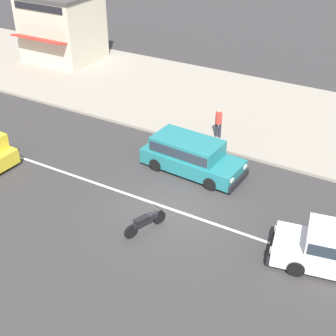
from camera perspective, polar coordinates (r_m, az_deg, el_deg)
The scene contains 7 objects.
ground_plane at distance 19.21m, azimuth 0.55°, elevation -5.09°, with size 160.00×160.00×0.00m, color #383535.
lane_centre_stripe at distance 19.21m, azimuth 0.55°, elevation -5.08°, with size 50.40×0.14×0.01m, color silver.
kerb_strip at distance 27.35m, azimuth 11.14°, elevation 6.60°, with size 68.00×10.00×0.15m, color #9E9384.
minivan_teal_0 at distance 21.28m, azimuth 2.73°, elevation 1.71°, with size 4.84×2.21×1.56m.
motorcycle_1 at distance 17.96m, azimuth -2.75°, elevation -6.49°, with size 0.89×1.83×0.80m.
pedestrian_near_clock at distance 23.87m, azimuth 6.18°, elevation 5.73°, with size 0.34×0.34×1.58m.
shopfront_corner_warung at distance 35.39m, azimuth -12.80°, elevation 16.45°, with size 4.93×5.01×4.59m.
Camera 1 is at (7.36, -13.37, 11.67)m, focal length 50.00 mm.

